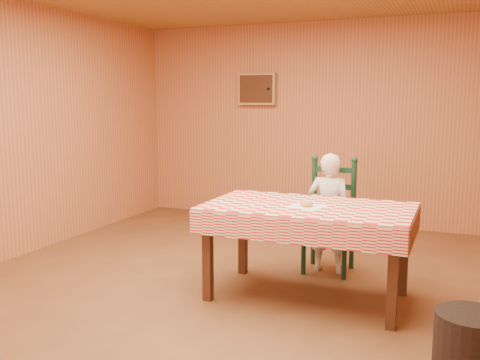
# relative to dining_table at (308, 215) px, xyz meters

# --- Properties ---
(ground) EXTENTS (6.00, 6.00, 0.00)m
(ground) POSITION_rel_dining_table_xyz_m (-0.57, -0.25, -0.69)
(ground) COLOR brown
(ground) RESTS_ON ground
(cabin_walls) EXTENTS (5.10, 6.05, 2.65)m
(cabin_walls) POSITION_rel_dining_table_xyz_m (-0.58, 0.28, 1.14)
(cabin_walls) COLOR #C77848
(cabin_walls) RESTS_ON ground
(dining_table) EXTENTS (1.66, 0.96, 0.77)m
(dining_table) POSITION_rel_dining_table_xyz_m (0.00, 0.00, 0.00)
(dining_table) COLOR #442312
(dining_table) RESTS_ON ground
(ladder_chair) EXTENTS (0.44, 0.40, 1.08)m
(ladder_chair) POSITION_rel_dining_table_xyz_m (0.00, 0.79, -0.18)
(ladder_chair) COLOR black
(ladder_chair) RESTS_ON ground
(seated_child) EXTENTS (0.41, 0.27, 1.12)m
(seated_child) POSITION_rel_dining_table_xyz_m (0.00, 0.73, -0.13)
(seated_child) COLOR silver
(seated_child) RESTS_ON ground
(napkin) EXTENTS (0.30, 0.30, 0.00)m
(napkin) POSITION_rel_dining_table_xyz_m (0.00, -0.05, 0.08)
(napkin) COLOR white
(napkin) RESTS_ON dining_table
(donut) EXTENTS (0.13, 0.13, 0.04)m
(donut) POSITION_rel_dining_table_xyz_m (0.00, -0.05, 0.10)
(donut) COLOR #D69B4D
(donut) RESTS_ON napkin
(storage_bin) EXTENTS (0.51, 0.51, 0.41)m
(storage_bin) POSITION_rel_dining_table_xyz_m (1.23, -0.93, -0.48)
(storage_bin) COLOR black
(storage_bin) RESTS_ON ground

